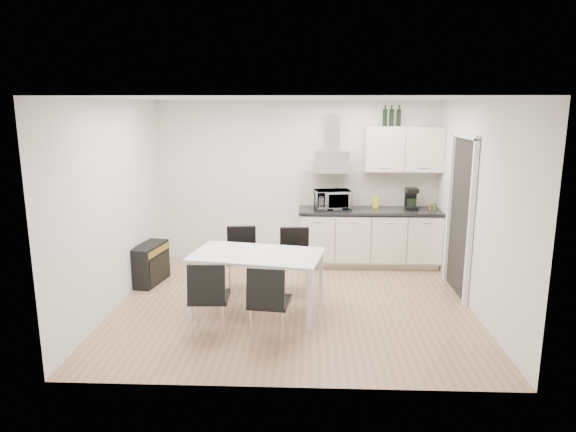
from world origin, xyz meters
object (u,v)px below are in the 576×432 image
(chair_far_right, at_px, (295,262))
(guitar_amp, at_px, (150,264))
(dining_table, at_px, (257,259))
(floor_speaker, at_px, (238,252))
(chair_far_left, at_px, (242,260))
(chair_near_right, at_px, (270,303))
(kitchenette, at_px, (371,214))
(chair_near_left, at_px, (210,298))

(chair_far_right, relative_size, guitar_amp, 1.21)
(dining_table, relative_size, floor_speaker, 6.66)
(chair_far_left, xyz_separation_m, chair_far_right, (0.73, -0.04, 0.00))
(chair_near_right, bearing_deg, dining_table, 111.96)
(dining_table, bearing_deg, kitchenette, 61.20)
(dining_table, relative_size, chair_far_left, 1.93)
(kitchenette, bearing_deg, chair_far_right, -131.96)
(dining_table, distance_m, guitar_amp, 1.96)
(chair_far_left, distance_m, chair_near_left, 1.43)
(dining_table, height_order, chair_far_right, chair_far_right)
(kitchenette, height_order, floor_speaker, kitchenette)
(chair_near_left, bearing_deg, chair_far_right, 54.02)
(chair_far_left, bearing_deg, chair_near_right, 101.01)
(chair_near_right, relative_size, guitar_amp, 1.21)
(kitchenette, distance_m, chair_near_left, 3.42)
(chair_far_left, distance_m, chair_near_right, 1.61)
(kitchenette, relative_size, chair_far_left, 2.86)
(kitchenette, relative_size, dining_table, 1.48)
(chair_near_left, bearing_deg, chair_near_right, -12.15)
(dining_table, bearing_deg, floor_speaker, 114.76)
(kitchenette, xyz_separation_m, floor_speaker, (-2.16, 0.17, -0.70))
(kitchenette, height_order, chair_near_left, kitchenette)
(chair_far_left, height_order, chair_near_right, same)
(dining_table, height_order, chair_far_left, chair_far_left)
(kitchenette, distance_m, chair_near_right, 3.15)
(guitar_amp, distance_m, floor_speaker, 1.62)
(chair_far_left, relative_size, chair_far_right, 1.00)
(floor_speaker, bearing_deg, chair_near_left, -78.42)
(chair_far_left, xyz_separation_m, guitar_amp, (-1.37, 0.26, -0.15))
(kitchenette, height_order, guitar_amp, kitchenette)
(chair_far_right, xyz_separation_m, floor_speaker, (-0.99, 1.47, -0.31))
(chair_near_left, xyz_separation_m, chair_near_right, (0.67, -0.11, 0.00))
(kitchenette, distance_m, chair_far_left, 2.32)
(chair_near_right, bearing_deg, chair_far_right, 88.24)
(guitar_amp, bearing_deg, chair_far_left, -0.69)
(chair_far_left, relative_size, floor_speaker, 3.44)
(chair_far_right, xyz_separation_m, guitar_amp, (-2.10, 0.30, -0.15))
(dining_table, xyz_separation_m, chair_far_left, (-0.28, 0.71, -0.24))
(chair_far_right, bearing_deg, chair_far_left, -7.36)
(chair_near_left, distance_m, floor_speaker, 2.87)
(chair_far_left, bearing_deg, chair_near_left, 75.99)
(kitchenette, xyz_separation_m, chair_near_right, (-1.41, -2.79, -0.39))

